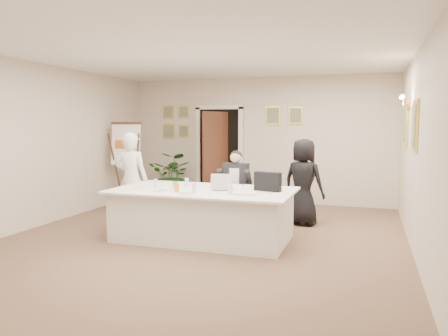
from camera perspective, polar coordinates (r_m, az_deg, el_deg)
floor at (r=6.79m, az=-2.91°, el=-9.33°), size 7.00×7.00×0.00m
ceiling at (r=6.63m, az=-3.04°, el=14.73°), size 6.00×7.00×0.02m
wall_back at (r=9.90m, az=4.42°, el=3.65°), size 6.00×0.10×2.80m
wall_front at (r=3.55m, az=-23.97°, el=-0.70°), size 6.00×0.10×2.80m
wall_left at (r=8.14m, az=-23.07°, el=2.74°), size 0.10×7.00×2.80m
wall_right at (r=6.15m, az=24.09°, el=1.84°), size 0.10×7.00×2.80m
doorway at (r=10.00m, az=-0.76°, el=1.64°), size 1.14×0.86×2.20m
pictures_back_wall at (r=10.09m, az=-0.05°, el=6.26°), size 3.40×0.06×0.80m
pictures_right_wall at (r=7.33m, az=23.05°, el=5.18°), size 0.06×2.20×0.80m
wall_sconce at (r=7.33m, az=22.61°, el=7.94°), size 0.20×0.30×0.24m
conference_table at (r=6.72m, az=-2.78°, el=-6.02°), size 2.75×1.47×0.78m
seated_man at (r=7.53m, az=1.49°, el=-2.64°), size 0.64×0.67×1.33m
flip_chart at (r=9.63m, az=-12.48°, el=-0.00°), size 0.64×0.46×1.77m
standing_man at (r=7.72m, az=-12.03°, el=-1.46°), size 0.63×0.44×1.62m
standing_woman at (r=7.76m, az=10.32°, el=-1.79°), size 0.85×0.69×1.51m
potted_palm at (r=10.35m, az=-6.83°, el=-0.97°), size 1.06×0.94×1.11m
laptop at (r=6.58m, az=-0.09°, el=-1.68°), size 0.36×0.39×0.28m
laptop_bag at (r=6.49m, az=5.72°, el=-1.78°), size 0.42×0.20×0.28m
paper_stack at (r=6.17m, az=2.71°, el=-3.34°), size 0.33×0.25×0.03m
plate_left at (r=6.81m, az=-10.93°, el=-2.64°), size 0.23×0.23×0.01m
plate_mid at (r=6.55m, az=-8.28°, el=-2.93°), size 0.28×0.28×0.01m
plate_near at (r=6.21m, az=-4.88°, el=-3.37°), size 0.28×0.28×0.01m
glass_a at (r=6.87m, az=-8.91°, el=-2.00°), size 0.07×0.07×0.14m
glass_b at (r=6.31m, az=-3.89°, el=-2.64°), size 0.07×0.07×0.14m
glass_c at (r=6.18m, az=0.80°, el=-2.80°), size 0.07×0.07×0.14m
glass_d at (r=6.95m, az=-4.88°, el=-1.87°), size 0.07×0.07×0.14m
oj_glass at (r=6.39m, az=-6.18°, el=-2.61°), size 0.08×0.08×0.13m
steel_jug at (r=6.71m, az=-6.41°, el=-2.29°), size 0.11×0.11×0.11m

